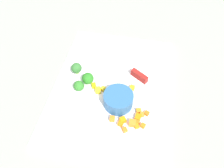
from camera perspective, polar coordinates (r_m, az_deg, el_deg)
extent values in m
plane|color=gray|center=(0.69, 0.00, -1.12)|extent=(4.00, 4.00, 0.00)
cube|color=white|center=(0.68, 0.00, -0.82)|extent=(0.45, 0.34, 0.01)
cylinder|color=#2D5F93|center=(0.62, 1.62, -3.97)|extent=(0.08, 0.08, 0.04)
cube|color=silver|center=(0.78, -3.60, 8.81)|extent=(0.10, 0.14, 0.00)
cube|color=maroon|center=(0.69, 6.95, 2.04)|extent=(0.04, 0.06, 0.02)
cube|color=orange|center=(0.61, 2.75, -9.12)|extent=(0.02, 0.02, 0.01)
cube|color=orange|center=(0.63, 6.79, -6.82)|extent=(0.02, 0.02, 0.01)
cube|color=orange|center=(0.62, 7.65, -7.70)|extent=(0.01, 0.01, 0.01)
cube|color=orange|center=(0.62, 6.61, -8.39)|extent=(0.02, 0.02, 0.01)
cube|color=orange|center=(0.60, 2.23, -9.96)|extent=(0.02, 0.02, 0.01)
cube|color=orange|center=(0.60, 3.27, -11.58)|extent=(0.02, 0.02, 0.01)
cube|color=orange|center=(0.60, 6.25, -10.56)|extent=(0.02, 0.02, 0.01)
cube|color=orange|center=(0.61, 0.05, -8.83)|extent=(0.01, 0.01, 0.01)
cube|color=orange|center=(0.61, 7.88, -10.48)|extent=(0.01, 0.02, 0.01)
cube|color=orange|center=(0.60, 5.19, -9.86)|extent=(0.02, 0.02, 0.02)
cube|color=orange|center=(0.61, 6.43, -9.53)|extent=(0.01, 0.02, 0.01)
cube|color=orange|center=(0.63, 8.80, -7.37)|extent=(0.02, 0.02, 0.01)
cube|color=yellow|center=(0.66, -2.26, -1.21)|extent=(0.02, 0.02, 0.01)
cube|color=yellow|center=(0.67, 5.10, -1.15)|extent=(0.02, 0.02, 0.01)
cube|color=yellow|center=(0.67, -4.62, -0.40)|extent=(0.02, 0.02, 0.01)
cube|color=yellow|center=(0.66, -3.60, -1.58)|extent=(0.02, 0.02, 0.01)
cylinder|color=#85C066|center=(0.68, -6.14, 0.48)|extent=(0.01, 0.01, 0.01)
sphere|color=#297521|center=(0.67, -6.24, 1.22)|extent=(0.04, 0.04, 0.04)
cylinder|color=#86C15D|center=(0.67, -8.29, -1.11)|extent=(0.01, 0.01, 0.01)
sphere|color=#307729|center=(0.66, -8.42, -0.45)|extent=(0.03, 0.03, 0.03)
cylinder|color=#88B359|center=(0.71, -8.85, 3.17)|extent=(0.01, 0.01, 0.02)
sphere|color=#336C2F|center=(0.70, -9.02, 4.06)|extent=(0.03, 0.03, 0.03)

